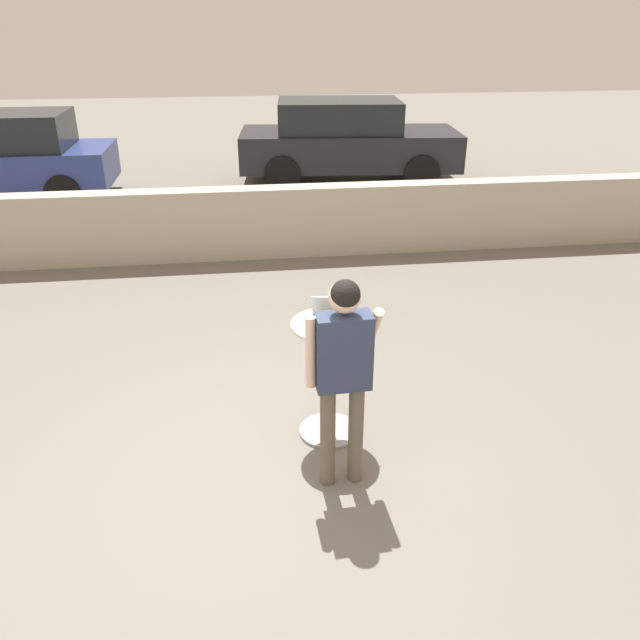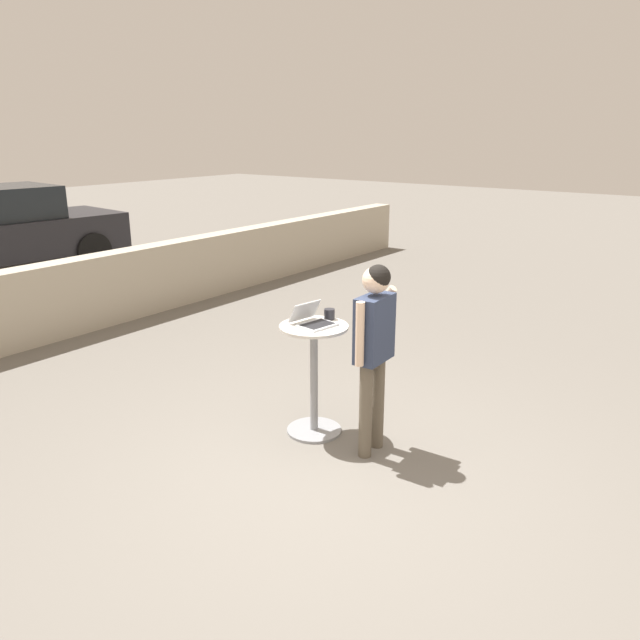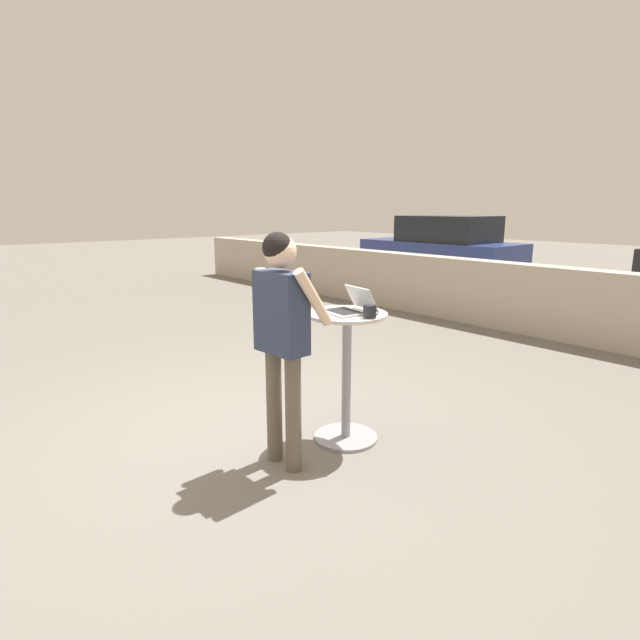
{
  "view_description": "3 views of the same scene",
  "coord_description": "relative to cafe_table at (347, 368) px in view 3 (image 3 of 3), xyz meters",
  "views": [
    {
      "loc": [
        -0.07,
        -3.61,
        3.13
      ],
      "look_at": [
        0.47,
        0.48,
        1.11
      ],
      "focal_mm": 35.0,
      "sensor_mm": 36.0,
      "label": 1
    },
    {
      "loc": [
        -3.52,
        -2.49,
        2.64
      ],
      "look_at": [
        0.43,
        0.44,
        1.12
      ],
      "focal_mm": 35.0,
      "sensor_mm": 36.0,
      "label": 2
    },
    {
      "loc": [
        3.17,
        -1.91,
        1.78
      ],
      "look_at": [
        0.64,
        0.28,
        1.02
      ],
      "focal_mm": 28.0,
      "sensor_mm": 36.0,
      "label": 3
    }
  ],
  "objects": [
    {
      "name": "cafe_table",
      "position": [
        0.0,
        0.0,
        0.0
      ],
      "size": [
        0.6,
        0.6,
        1.01
      ],
      "color": "gray",
      "rests_on": "ground_plane"
    },
    {
      "name": "standing_person",
      "position": [
        0.0,
        -0.6,
        0.45
      ],
      "size": [
        0.52,
        0.37,
        1.63
      ],
      "color": "brown",
      "rests_on": "ground_plane"
    },
    {
      "name": "pavement_kerb",
      "position": [
        -0.56,
        4.35,
        -0.08
      ],
      "size": [
        17.86,
        0.35,
        0.99
      ],
      "color": "#B2A893",
      "rests_on": "ground_plane"
    },
    {
      "name": "ground_plane",
      "position": [
        -0.56,
        -0.61,
        -0.58
      ],
      "size": [
        50.0,
        50.0,
        0.0
      ],
      "primitive_type": "plane",
      "color": "slate"
    },
    {
      "name": "parked_car_further_down",
      "position": [
        -4.9,
        8.01,
        0.21
      ],
      "size": [
        3.97,
        1.86,
        1.58
      ],
      "color": "navy",
      "rests_on": "ground_plane"
    },
    {
      "name": "laptop",
      "position": [
        0.01,
        0.01,
        0.47
      ],
      "size": [
        0.35,
        0.37,
        0.19
      ],
      "color": "silver",
      "rests_on": "cafe_table"
    },
    {
      "name": "coffee_mug",
      "position": [
        0.23,
        -0.0,
        0.48
      ],
      "size": [
        0.13,
        0.1,
        0.09
      ],
      "color": "#232328",
      "rests_on": "cafe_table"
    }
  ]
}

